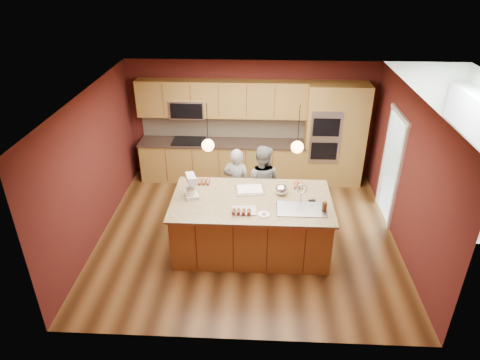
# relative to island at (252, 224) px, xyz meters

# --- Properties ---
(floor) EXTENTS (5.50, 5.50, 0.00)m
(floor) POSITION_rel_island_xyz_m (-0.10, 0.41, -0.51)
(floor) COLOR #402610
(floor) RESTS_ON ground
(ceiling) EXTENTS (5.50, 5.50, 0.00)m
(ceiling) POSITION_rel_island_xyz_m (-0.10, 0.41, 2.19)
(ceiling) COLOR white
(ceiling) RESTS_ON ground
(wall_back) EXTENTS (5.50, 0.00, 5.50)m
(wall_back) POSITION_rel_island_xyz_m (-0.10, 2.91, 0.84)
(wall_back) COLOR #4D1916
(wall_back) RESTS_ON ground
(wall_front) EXTENTS (5.50, 0.00, 5.50)m
(wall_front) POSITION_rel_island_xyz_m (-0.10, -2.09, 0.84)
(wall_front) COLOR #4D1916
(wall_front) RESTS_ON ground
(wall_left) EXTENTS (0.00, 5.00, 5.00)m
(wall_left) POSITION_rel_island_xyz_m (-2.85, 0.41, 0.84)
(wall_left) COLOR #4D1916
(wall_left) RESTS_ON ground
(wall_right) EXTENTS (0.00, 5.00, 5.00)m
(wall_right) POSITION_rel_island_xyz_m (2.65, 0.41, 0.84)
(wall_right) COLOR #4D1916
(wall_right) RESTS_ON ground
(cabinet_run) EXTENTS (3.74, 0.64, 2.30)m
(cabinet_run) POSITION_rel_island_xyz_m (-0.78, 2.65, 0.47)
(cabinet_run) COLOR olive
(cabinet_run) RESTS_ON floor
(oven_column) EXTENTS (1.30, 0.62, 2.30)m
(oven_column) POSITION_rel_island_xyz_m (1.74, 2.60, 0.64)
(oven_column) COLOR olive
(oven_column) RESTS_ON floor
(doorway_trim) EXTENTS (0.08, 1.11, 2.20)m
(doorway_trim) POSITION_rel_island_xyz_m (2.63, 1.21, 0.54)
(doorway_trim) COLOR white
(doorway_trim) RESTS_ON wall_right
(laundry_room) EXTENTS (2.60, 2.70, 2.70)m
(laundry_room) POSITION_rel_island_xyz_m (4.25, 1.61, 1.44)
(laundry_room) COLOR beige
(laundry_room) RESTS_ON ground
(pendant_left) EXTENTS (0.20, 0.20, 0.80)m
(pendant_left) POSITION_rel_island_xyz_m (-0.73, 0.00, 1.49)
(pendant_left) COLOR black
(pendant_left) RESTS_ON ceiling
(pendant_right) EXTENTS (0.20, 0.20, 0.80)m
(pendant_right) POSITION_rel_island_xyz_m (0.70, 0.00, 1.49)
(pendant_right) COLOR black
(pendant_right) RESTS_ON ceiling
(island) EXTENTS (2.73, 1.53, 1.39)m
(island) POSITION_rel_island_xyz_m (0.00, 0.00, 0.00)
(island) COLOR olive
(island) RESTS_ON floor
(person_left) EXTENTS (0.60, 0.45, 1.48)m
(person_left) POSITION_rel_island_xyz_m (-0.33, 1.02, 0.23)
(person_left) COLOR black
(person_left) RESTS_ON floor
(person_right) EXTENTS (0.87, 0.74, 1.56)m
(person_right) POSITION_rel_island_xyz_m (0.15, 1.02, 0.26)
(person_right) COLOR gray
(person_right) RESTS_ON floor
(stand_mixer) EXTENTS (0.29, 0.34, 0.41)m
(stand_mixer) POSITION_rel_island_xyz_m (-1.05, 0.06, 0.67)
(stand_mixer) COLOR silver
(stand_mixer) RESTS_ON island
(sheet_cake) EXTENTS (0.55, 0.43, 0.05)m
(sheet_cake) POSITION_rel_island_xyz_m (-0.05, 0.29, 0.51)
(sheet_cake) COLOR silver
(sheet_cake) RESTS_ON island
(cooling_rack) EXTENTS (0.41, 0.31, 0.02)m
(cooling_rack) POSITION_rel_island_xyz_m (-0.13, -0.37, 0.50)
(cooling_rack) COLOR silver
(cooling_rack) RESTS_ON island
(mixing_bowl) EXTENTS (0.23, 0.23, 0.19)m
(mixing_bowl) POSITION_rel_island_xyz_m (0.49, 0.21, 0.58)
(mixing_bowl) COLOR silver
(mixing_bowl) RESTS_ON island
(plate) EXTENTS (0.20, 0.20, 0.01)m
(plate) POSITION_rel_island_xyz_m (0.19, -0.46, 0.50)
(plate) COLOR white
(plate) RESTS_ON island
(tumbler) EXTENTS (0.08, 0.08, 0.17)m
(tumbler) POSITION_rel_island_xyz_m (1.17, -0.31, 0.57)
(tumbler) COLOR #361E0B
(tumbler) RESTS_ON island
(phone) EXTENTS (0.13, 0.08, 0.01)m
(phone) POSITION_rel_island_xyz_m (1.01, 0.01, 0.50)
(phone) COLOR black
(phone) RESTS_ON island
(cupcakes_left) EXTENTS (0.23, 0.23, 0.07)m
(cupcakes_left) POSITION_rel_island_xyz_m (-0.90, 0.55, 0.53)
(cupcakes_left) COLOR #AF6F3E
(cupcakes_left) RESTS_ON island
(cupcakes_rack) EXTENTS (0.32, 0.16, 0.07)m
(cupcakes_rack) POSITION_rel_island_xyz_m (-0.17, -0.46, 0.55)
(cupcakes_rack) COLOR #AF6F3E
(cupcakes_rack) RESTS_ON island
(cupcakes_right) EXTENTS (0.17, 0.26, 0.08)m
(cupcakes_right) POSITION_rel_island_xyz_m (0.81, 0.49, 0.53)
(cupcakes_right) COLOR #AF6F3E
(cupcakes_right) RESTS_ON island
(washer) EXTENTS (0.59, 0.61, 0.91)m
(washer) POSITION_rel_island_xyz_m (4.07, 1.22, -0.06)
(washer) COLOR silver
(washer) RESTS_ON floor
(dryer) EXTENTS (0.69, 0.70, 0.88)m
(dryer) POSITION_rel_island_xyz_m (4.12, 1.96, -0.07)
(dryer) COLOR silver
(dryer) RESTS_ON floor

